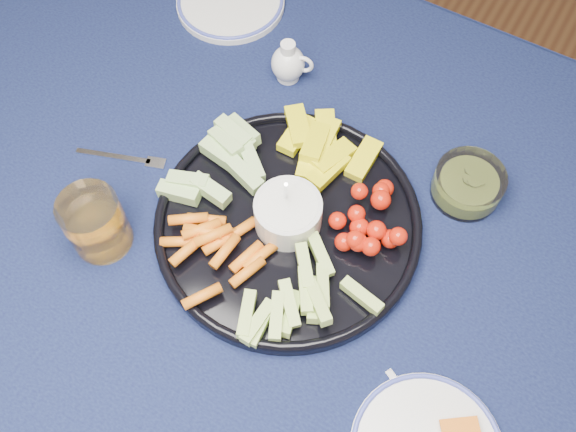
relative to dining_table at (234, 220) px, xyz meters
The scene contains 8 objects.
dining_table is the anchor object (origin of this frame).
crudite_platter 0.15m from the dining_table, ahead, with size 0.40×0.40×0.13m.
creamer_pitcher 0.28m from the dining_table, 98.83° to the left, with size 0.07×0.06×0.08m.
pickle_bowl 0.38m from the dining_table, 30.54° to the left, with size 0.11×0.11×0.05m.
juice_tumbler 0.24m from the dining_table, 126.44° to the right, with size 0.09×0.09×0.10m.
fork_left 0.20m from the dining_table, behind, with size 0.14×0.06×0.00m.
fork_right 0.46m from the dining_table, 22.05° to the right, with size 0.15×0.09×0.00m.
side_plate_extra 0.41m from the dining_table, 122.37° to the left, with size 0.20×0.20×0.02m.
Camera 1 is at (0.33, -0.39, 1.60)m, focal length 40.00 mm.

